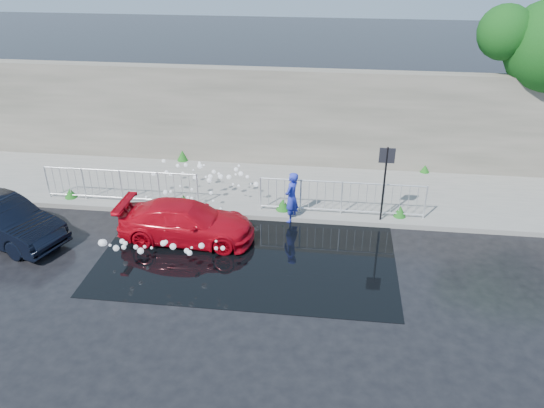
% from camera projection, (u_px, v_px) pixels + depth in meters
% --- Properties ---
extents(ground, '(90.00, 90.00, 0.00)m').
position_uv_depth(ground, '(224.00, 273.00, 13.85)').
color(ground, black).
rests_on(ground, ground).
extents(pavement, '(30.00, 4.00, 0.15)m').
position_uv_depth(pavement, '(253.00, 188.00, 18.22)').
color(pavement, slate).
rests_on(pavement, ground).
extents(curb, '(30.00, 0.25, 0.16)m').
position_uv_depth(curb, '(243.00, 215.00, 16.46)').
color(curb, slate).
rests_on(curb, ground).
extents(retaining_wall, '(30.00, 0.60, 3.50)m').
position_uv_depth(retaining_wall, '(261.00, 117.00, 19.31)').
color(retaining_wall, '#535046').
rests_on(retaining_wall, pavement).
extents(puddle, '(8.00, 5.00, 0.01)m').
position_uv_depth(puddle, '(249.00, 253.00, 14.68)').
color(puddle, black).
rests_on(puddle, ground).
extents(sign_post, '(0.45, 0.06, 2.50)m').
position_uv_depth(sign_post, '(385.00, 172.00, 15.33)').
color(sign_post, black).
rests_on(sign_post, ground).
extents(railing_left, '(5.05, 0.05, 1.10)m').
position_uv_depth(railing_left, '(121.00, 185.00, 16.90)').
color(railing_left, silver).
rests_on(railing_left, pavement).
extents(railing_right, '(5.05, 0.05, 1.10)m').
position_uv_depth(railing_right, '(342.00, 197.00, 16.14)').
color(railing_right, silver).
rests_on(railing_right, pavement).
extents(weeds, '(12.17, 3.93, 0.40)m').
position_uv_depth(weeds, '(244.00, 187.00, 17.71)').
color(weeds, '#165215').
rests_on(weeds, pavement).
extents(water_spray, '(3.61, 5.52, 1.08)m').
position_uv_depth(water_spray, '(183.00, 202.00, 15.67)').
color(water_spray, white).
rests_on(water_spray, ground).
extents(red_car, '(3.92, 1.68, 1.13)m').
position_uv_depth(red_car, '(187.00, 222.00, 15.10)').
color(red_car, '#AF0714').
rests_on(red_car, ground).
extents(dark_car, '(4.07, 2.56, 1.27)m').
position_uv_depth(dark_car, '(3.00, 221.00, 15.01)').
color(dark_car, black).
rests_on(dark_car, ground).
extents(person, '(0.58, 0.69, 1.60)m').
position_uv_depth(person, '(292.00, 197.00, 15.96)').
color(person, '#242FB7').
rests_on(person, ground).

